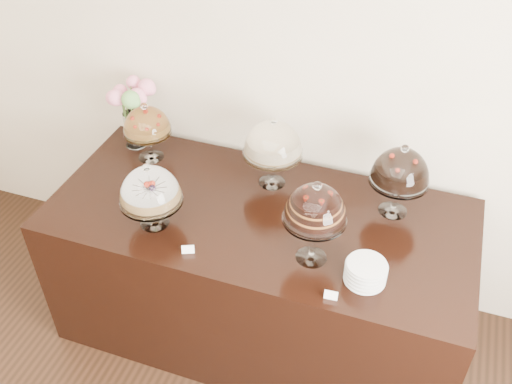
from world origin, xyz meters
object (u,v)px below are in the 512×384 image
(plate_stack, at_px, (366,272))
(cake_stand_choco_layer, at_px, (315,207))
(flower_vase, at_px, (131,105))
(display_counter, at_px, (259,273))
(cake_stand_dark_choco, at_px, (401,169))
(cake_stand_fruit_tart, at_px, (147,123))
(cake_stand_cheesecake, at_px, (273,142))
(cake_stand_sugar_sponge, at_px, (150,188))

(plate_stack, bearing_deg, cake_stand_choco_layer, 167.27)
(cake_stand_choco_layer, bearing_deg, flower_vase, 155.43)
(display_counter, height_order, cake_stand_dark_choco, cake_stand_dark_choco)
(cake_stand_fruit_tart, relative_size, flower_vase, 0.85)
(cake_stand_cheesecake, xyz_separation_m, cake_stand_dark_choco, (0.67, -0.02, -0.00))
(cake_stand_sugar_sponge, bearing_deg, flower_vase, 125.41)
(cake_stand_dark_choco, xyz_separation_m, cake_stand_fruit_tart, (-1.41, 0.02, -0.04))
(cake_stand_choco_layer, xyz_separation_m, plate_stack, (0.27, -0.06, -0.26))
(cake_stand_choco_layer, height_order, plate_stack, cake_stand_choco_layer)
(flower_vase, bearing_deg, plate_stack, -22.59)
(cake_stand_dark_choco, distance_m, flower_vase, 1.55)
(cake_stand_fruit_tart, bearing_deg, cake_stand_dark_choco, -0.66)
(cake_stand_cheesecake, xyz_separation_m, plate_stack, (0.62, -0.55, -0.22))
(cake_stand_sugar_sponge, distance_m, cake_stand_cheesecake, 0.69)
(display_counter, relative_size, cake_stand_sugar_sponge, 5.99)
(cake_stand_dark_choco, bearing_deg, display_counter, -159.10)
(cake_stand_sugar_sponge, distance_m, cake_stand_dark_choco, 1.23)
(display_counter, xyz_separation_m, cake_stand_choco_layer, (0.34, -0.22, 0.76))
(display_counter, height_order, plate_stack, plate_stack)
(cake_stand_fruit_tart, relative_size, plate_stack, 1.94)
(plate_stack, bearing_deg, cake_stand_cheesecake, 138.57)
(cake_stand_cheesecake, bearing_deg, cake_stand_fruit_tart, -179.64)
(plate_stack, bearing_deg, display_counter, 155.23)
(flower_vase, bearing_deg, cake_stand_cheesecake, -4.99)
(display_counter, bearing_deg, cake_stand_sugar_sponge, -152.84)
(cake_stand_dark_choco, relative_size, plate_stack, 2.23)
(cake_stand_sugar_sponge, xyz_separation_m, plate_stack, (1.08, -0.03, -0.17))
(cake_stand_choco_layer, distance_m, flower_vase, 1.35)
(cake_stand_cheesecake, distance_m, cake_stand_dark_choco, 0.67)
(cake_stand_sugar_sponge, relative_size, cake_stand_dark_choco, 0.89)
(cake_stand_fruit_tart, bearing_deg, display_counter, -19.13)
(display_counter, bearing_deg, flower_vase, 158.91)
(cake_stand_sugar_sponge, relative_size, plate_stack, 1.98)
(display_counter, bearing_deg, plate_stack, -24.77)
(flower_vase, height_order, plate_stack, flower_vase)
(cake_stand_choco_layer, distance_m, cake_stand_fruit_tart, 1.20)
(display_counter, relative_size, flower_vase, 5.17)
(cake_stand_choco_layer, height_order, cake_stand_dark_choco, cake_stand_choco_layer)
(cake_stand_cheesecake, relative_size, flower_vase, 0.98)
(cake_stand_dark_choco, bearing_deg, cake_stand_cheesecake, 178.21)
(cake_stand_sugar_sponge, relative_size, cake_stand_fruit_tart, 1.02)
(cake_stand_dark_choco, bearing_deg, cake_stand_choco_layer, -123.89)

